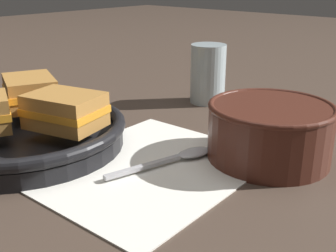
{
  "coord_description": "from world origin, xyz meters",
  "views": [
    {
      "loc": [
        -0.4,
        -0.34,
        0.24
      ],
      "look_at": [
        0.0,
        0.02,
        0.04
      ],
      "focal_mm": 45.0,
      "sensor_mm": 36.0,
      "label": 1
    }
  ],
  "objects_px": {
    "soup_bowl": "(270,128)",
    "drinking_glass": "(208,74)",
    "sandwich_near_left": "(65,110)",
    "sandwich_near_right": "(30,92)",
    "spoon": "(181,156)",
    "skillet": "(25,134)"
  },
  "relations": [
    {
      "from": "soup_bowl",
      "to": "drinking_glass",
      "type": "distance_m",
      "value": 0.27
    },
    {
      "from": "soup_bowl",
      "to": "drinking_glass",
      "type": "relative_size",
      "value": 1.49
    },
    {
      "from": "sandwich_near_left",
      "to": "sandwich_near_right",
      "type": "distance_m",
      "value": 0.12
    },
    {
      "from": "drinking_glass",
      "to": "sandwich_near_left",
      "type": "bearing_deg",
      "value": -178.69
    },
    {
      "from": "sandwich_near_left",
      "to": "sandwich_near_right",
      "type": "xyz_separation_m",
      "value": [
        0.02,
        0.12,
        0.0
      ]
    },
    {
      "from": "spoon",
      "to": "skillet",
      "type": "relative_size",
      "value": 0.4
    },
    {
      "from": "soup_bowl",
      "to": "sandwich_near_right",
      "type": "distance_m",
      "value": 0.37
    },
    {
      "from": "spoon",
      "to": "sandwich_near_left",
      "type": "height_order",
      "value": "sandwich_near_left"
    },
    {
      "from": "soup_bowl",
      "to": "spoon",
      "type": "bearing_deg",
      "value": 136.07
    },
    {
      "from": "soup_bowl",
      "to": "sandwich_near_left",
      "type": "distance_m",
      "value": 0.27
    },
    {
      "from": "sandwich_near_right",
      "to": "spoon",
      "type": "bearing_deg",
      "value": -75.15
    },
    {
      "from": "soup_bowl",
      "to": "skillet",
      "type": "xyz_separation_m",
      "value": [
        -0.2,
        0.28,
        -0.02
      ]
    },
    {
      "from": "sandwich_near_right",
      "to": "drinking_glass",
      "type": "height_order",
      "value": "drinking_glass"
    },
    {
      "from": "spoon",
      "to": "drinking_glass",
      "type": "height_order",
      "value": "drinking_glass"
    },
    {
      "from": "skillet",
      "to": "drinking_glass",
      "type": "height_order",
      "value": "drinking_glass"
    },
    {
      "from": "sandwich_near_left",
      "to": "sandwich_near_right",
      "type": "relative_size",
      "value": 0.95
    },
    {
      "from": "soup_bowl",
      "to": "skillet",
      "type": "height_order",
      "value": "soup_bowl"
    },
    {
      "from": "skillet",
      "to": "drinking_glass",
      "type": "xyz_separation_m",
      "value": [
        0.36,
        -0.06,
        0.03
      ]
    },
    {
      "from": "sandwich_near_right",
      "to": "soup_bowl",
      "type": "bearing_deg",
      "value": -65.49
    },
    {
      "from": "spoon",
      "to": "sandwich_near_right",
      "type": "height_order",
      "value": "sandwich_near_right"
    },
    {
      "from": "skillet",
      "to": "sandwich_near_left",
      "type": "xyz_separation_m",
      "value": [
        0.02,
        -0.07,
        0.04
      ]
    },
    {
      "from": "spoon",
      "to": "skillet",
      "type": "height_order",
      "value": "skillet"
    }
  ]
}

